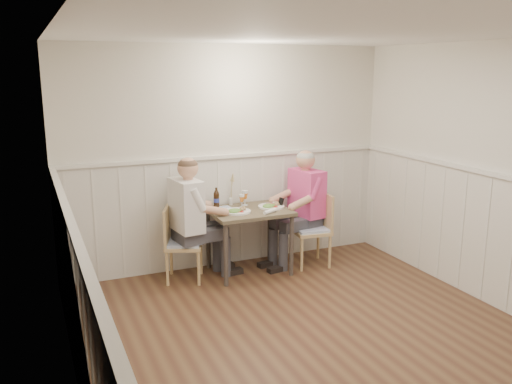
% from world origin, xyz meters
% --- Properties ---
extents(ground_plane, '(4.50, 4.50, 0.00)m').
position_xyz_m(ground_plane, '(0.00, 0.00, 0.00)').
color(ground_plane, '#492B1D').
extents(room_shell, '(4.04, 4.54, 2.60)m').
position_xyz_m(room_shell, '(0.00, 0.00, 1.52)').
color(room_shell, silver).
rests_on(room_shell, ground).
extents(wainscot, '(4.00, 4.49, 1.34)m').
position_xyz_m(wainscot, '(0.00, 0.69, 0.69)').
color(wainscot, silver).
rests_on(wainscot, ground).
extents(dining_table, '(0.90, 0.70, 0.75)m').
position_xyz_m(dining_table, '(0.09, 1.84, 0.65)').
color(dining_table, brown).
rests_on(dining_table, ground).
extents(chair_right, '(0.46, 0.46, 0.88)m').
position_xyz_m(chair_right, '(0.91, 1.75, 0.48)').
color(chair_right, tan).
rests_on(chair_right, ground).
extents(chair_left, '(0.52, 0.52, 0.85)m').
position_xyz_m(chair_left, '(-0.72, 1.91, 0.46)').
color(chair_left, tan).
rests_on(chair_left, ground).
extents(man_in_pink, '(0.70, 0.50, 1.41)m').
position_xyz_m(man_in_pink, '(0.83, 1.89, 0.59)').
color(man_in_pink, '#3F3F47').
rests_on(man_in_pink, ground).
extents(diner_cream, '(0.70, 0.49, 1.42)m').
position_xyz_m(diner_cream, '(-0.60, 1.86, 0.60)').
color(diner_cream, '#3F3F47').
rests_on(diner_cream, ground).
extents(plate_man, '(0.30, 0.30, 0.08)m').
position_xyz_m(plate_man, '(0.36, 1.83, 0.77)').
color(plate_man, white).
rests_on(plate_man, dining_table).
extents(plate_diner, '(0.31, 0.31, 0.08)m').
position_xyz_m(plate_diner, '(-0.09, 1.77, 0.77)').
color(plate_diner, white).
rests_on(plate_diner, dining_table).
extents(beer_glass_a, '(0.07, 0.07, 0.18)m').
position_xyz_m(beer_glass_a, '(0.12, 2.04, 0.87)').
color(beer_glass_a, silver).
rests_on(beer_glass_a, dining_table).
extents(beer_glass_b, '(0.06, 0.06, 0.15)m').
position_xyz_m(beer_glass_b, '(0.05, 1.97, 0.85)').
color(beer_glass_b, silver).
rests_on(beer_glass_b, dining_table).
extents(beer_bottle, '(0.07, 0.07, 0.24)m').
position_xyz_m(beer_bottle, '(-0.23, 2.06, 0.86)').
color(beer_bottle, black).
rests_on(beer_bottle, dining_table).
extents(rolled_napkin, '(0.19, 0.13, 0.04)m').
position_xyz_m(rolled_napkin, '(0.25, 1.61, 0.77)').
color(rolled_napkin, white).
rests_on(rolled_napkin, dining_table).
extents(grass_vase, '(0.05, 0.05, 0.39)m').
position_xyz_m(grass_vase, '(-0.02, 2.14, 0.93)').
color(grass_vase, silver).
rests_on(grass_vase, dining_table).
extents(gingham_mat, '(0.28, 0.24, 0.01)m').
position_xyz_m(gingham_mat, '(-0.19, 1.99, 0.75)').
color(gingham_mat, '#6680BA').
rests_on(gingham_mat, dining_table).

